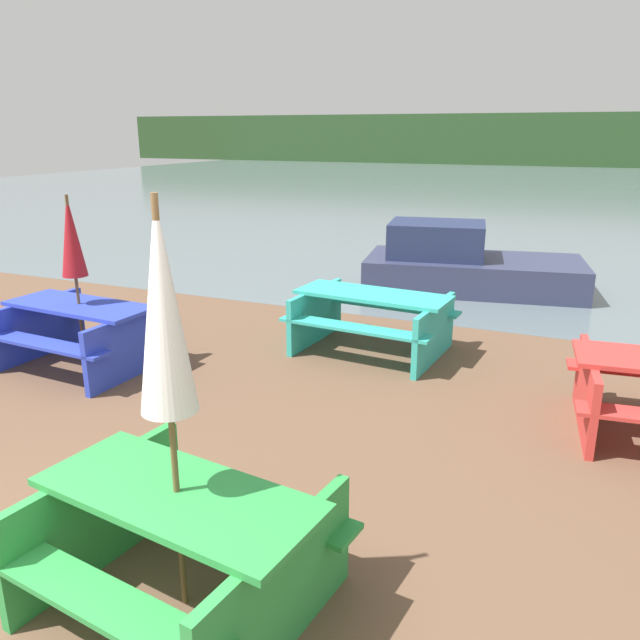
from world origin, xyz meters
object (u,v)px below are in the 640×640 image
Objects in this scene: umbrella_white at (163,310)px; boat at (464,265)px; picnic_table_blue at (82,328)px; picnic_table_teal at (372,315)px; picnic_table_green at (180,537)px; umbrella_crimson at (71,238)px.

umbrella_white is 8.49m from boat.
picnic_table_blue is 0.93× the size of picnic_table_teal.
picnic_table_green is at bearing 0.00° from umbrella_white.
umbrella_crimson is (-3.37, 2.80, -0.27)m from umbrella_white.
picnic_table_green is at bearing -85.01° from picnic_table_teal.
boat reaches higher than picnic_table_teal.
picnic_table_blue is at bearing -148.31° from picnic_table_teal.
picnic_table_teal is at bearing 31.69° from umbrella_crimson.
boat is (3.40, 5.58, -0.04)m from picnic_table_blue.
boat is at bearing 83.42° from picnic_table_teal.
picnic_table_green is 0.91× the size of umbrella_crimson.
picnic_table_teal is at bearing 94.99° from picnic_table_green.
picnic_table_teal is (-0.40, 4.63, 0.02)m from picnic_table_green.
picnic_table_green is 4.38m from picnic_table_blue.
boat is (0.03, 8.38, -1.38)m from umbrella_white.
picnic_table_blue is 6.53m from boat.
umbrella_white is at bearing -39.70° from picnic_table_blue.
picnic_table_blue is 1.07m from umbrella_crimson.
picnic_table_blue is at bearing 140.30° from picnic_table_green.
picnic_table_teal is (2.97, 1.83, 0.01)m from picnic_table_blue.
picnic_table_green is 0.91× the size of picnic_table_teal.
picnic_table_green is at bearing -39.70° from picnic_table_blue.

